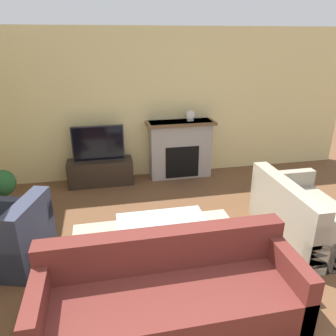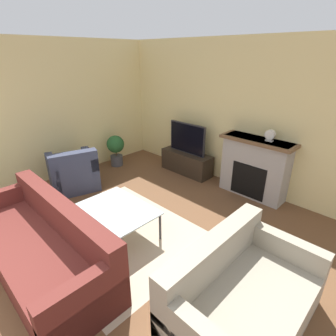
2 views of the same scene
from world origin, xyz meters
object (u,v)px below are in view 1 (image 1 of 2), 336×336
at_px(tv, 98,143).
at_px(mantel_clock, 190,115).
at_px(coffee_table, 163,227).
at_px(couch_sectional, 170,296).
at_px(couch_loveseat, 305,218).
at_px(potted_plant, 3,189).
at_px(armchair_by_window, 10,240).

xyz_separation_m(tv, mantel_clock, (1.69, 0.09, 0.40)).
bearing_deg(coffee_table, couch_sectional, -97.34).
xyz_separation_m(couch_loveseat, coffee_table, (-1.92, -0.01, 0.11)).
distance_m(tv, potted_plant, 1.69).
distance_m(tv, couch_loveseat, 3.54).
height_order(potted_plant, mantel_clock, mantel_clock).
distance_m(coffee_table, mantel_clock, 2.71).
bearing_deg(mantel_clock, coffee_table, -112.04).
xyz_separation_m(armchair_by_window, coffee_table, (1.79, -0.24, 0.10)).
bearing_deg(coffee_table, armchair_by_window, 172.49).
xyz_separation_m(tv, potted_plant, (-1.42, -0.84, -0.35)).
height_order(tv, coffee_table, tv).
bearing_deg(tv, mantel_clock, 3.14).
height_order(tv, potted_plant, tv).
distance_m(armchair_by_window, potted_plant, 1.30).
height_order(couch_loveseat, armchair_by_window, same).
height_order(couch_sectional, mantel_clock, mantel_clock).
relative_size(coffee_table, potted_plant, 1.52).
bearing_deg(armchair_by_window, couch_sectional, 69.53).
relative_size(coffee_table, mantel_clock, 5.57).
bearing_deg(couch_sectional, mantel_clock, 72.10).
bearing_deg(coffee_table, potted_plant, 145.45).
xyz_separation_m(couch_sectional, couch_loveseat, (2.06, 1.03, -0.00)).
height_order(coffee_table, mantel_clock, mantel_clock).
distance_m(coffee_table, potted_plant, 2.60).
distance_m(couch_sectional, armchair_by_window, 2.08).
xyz_separation_m(tv, armchair_by_window, (-1.07, -2.08, -0.48)).
bearing_deg(mantel_clock, couch_sectional, -107.90).
xyz_separation_m(potted_plant, mantel_clock, (3.12, 0.93, 0.76)).
relative_size(tv, armchair_by_window, 0.88).
relative_size(tv, potted_plant, 1.27).
bearing_deg(potted_plant, couch_loveseat, -19.76).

